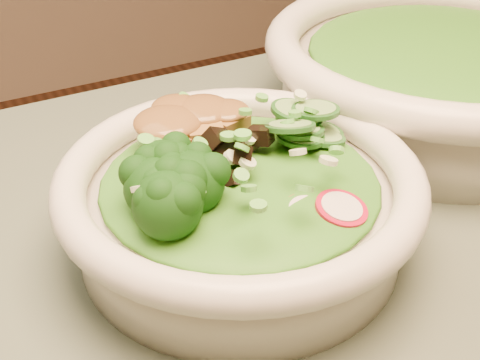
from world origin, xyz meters
name	(u,v)px	position (x,y,z in m)	size (l,w,h in m)	color
salad_bowl	(240,203)	(-0.20, 0.12, 0.78)	(0.24, 0.24, 0.07)	silver
side_bowl	(440,72)	(0.05, 0.20, 0.80)	(0.31, 0.31, 0.08)	silver
lettuce_bed	(240,179)	(-0.20, 0.12, 0.80)	(0.18, 0.18, 0.02)	#1E6815
side_lettuce	(444,49)	(0.05, 0.20, 0.82)	(0.21, 0.21, 0.03)	#1E6815
broccoli_florets	(173,197)	(-0.25, 0.10, 0.82)	(0.07, 0.06, 0.04)	black
radish_slices	(312,213)	(-0.18, 0.06, 0.81)	(0.10, 0.04, 0.02)	#AC0D2B
cucumber_slices	(303,135)	(-0.14, 0.13, 0.81)	(0.06, 0.06, 0.03)	#8BC36C
mushroom_heap	(228,157)	(-0.20, 0.13, 0.82)	(0.06, 0.06, 0.04)	black
tofu_cubes	(185,133)	(-0.21, 0.17, 0.81)	(0.08, 0.05, 0.03)	brown
peanut_sauce	(185,118)	(-0.21, 0.17, 0.83)	(0.06, 0.05, 0.01)	brown
scallion_garnish	(240,151)	(-0.20, 0.12, 0.83)	(0.17, 0.17, 0.02)	#5BB941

